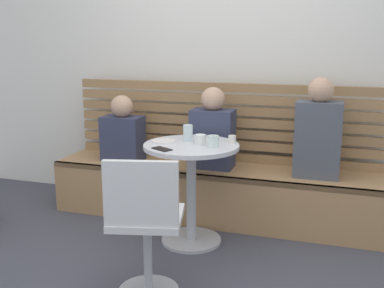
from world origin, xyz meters
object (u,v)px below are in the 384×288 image
(white_chair, at_px, (145,223))
(person_child_middle, at_px, (213,132))
(cup_glass_short, at_px, (213,141))
(cup_ceramic_white, at_px, (200,139))
(person_adult, at_px, (318,133))
(plate_small, at_px, (164,141))
(booth_bench, at_px, (214,193))
(person_child_left, at_px, (123,132))
(cup_glass_tall, at_px, (188,133))
(phone_on_table, at_px, (162,149))
(cafe_table, at_px, (191,174))
(cup_espresso_small, at_px, (232,139))

(white_chair, distance_m, person_child_middle, 1.34)
(white_chair, bearing_deg, cup_glass_short, 77.00)
(cup_ceramic_white, bearing_deg, person_adult, 31.65)
(person_child_middle, height_order, plate_small, person_child_middle)
(booth_bench, height_order, person_adult, person_adult)
(booth_bench, distance_m, person_child_left, 0.93)
(white_chair, relative_size, cup_glass_tall, 7.08)
(cup_glass_tall, relative_size, cup_glass_short, 1.50)
(plate_small, relative_size, phone_on_table, 1.21)
(booth_bench, bearing_deg, white_chair, -91.87)
(cup_ceramic_white, xyz_separation_m, phone_on_table, (-0.20, -0.23, -0.03))
(booth_bench, bearing_deg, phone_on_table, -103.45)
(person_adult, bearing_deg, person_child_left, -179.72)
(phone_on_table, bearing_deg, person_child_middle, 16.85)
(person_adult, xyz_separation_m, plate_small, (-1.05, -0.49, -0.03))
(cafe_table, distance_m, phone_on_table, 0.34)
(cup_glass_tall, distance_m, cup_espresso_small, 0.32)
(cafe_table, height_order, person_adult, person_adult)
(person_child_left, xyz_separation_m, phone_on_table, (0.64, -0.70, 0.06))
(person_adult, bearing_deg, cup_ceramic_white, -148.35)
(cup_glass_tall, distance_m, plate_small, 0.19)
(cafe_table, bearing_deg, person_child_left, 147.87)
(person_adult, distance_m, cup_ceramic_white, 0.92)
(person_adult, bearing_deg, white_chair, -123.09)
(phone_on_table, bearing_deg, cafe_table, -3.29)
(cafe_table, xyz_separation_m, cup_ceramic_white, (0.06, 0.01, 0.26))
(booth_bench, height_order, cup_espresso_small, cup_espresso_small)
(plate_small, distance_m, phone_on_table, 0.23)
(person_adult, height_order, cup_glass_short, person_adult)
(cup_glass_tall, bearing_deg, cup_ceramic_white, -33.10)
(white_chair, distance_m, person_child_left, 1.52)
(person_child_left, relative_size, cup_espresso_small, 10.07)
(booth_bench, distance_m, white_chair, 1.34)
(person_adult, relative_size, person_child_left, 1.34)
(white_chair, bearing_deg, person_child_middle, 88.76)
(cup_ceramic_white, xyz_separation_m, plate_small, (-0.27, -0.01, -0.03))
(booth_bench, distance_m, plate_small, 0.76)
(person_child_middle, xyz_separation_m, cup_espresso_small, (0.25, -0.38, 0.04))
(cup_glass_tall, bearing_deg, cafe_table, -58.76)
(phone_on_table, bearing_deg, person_child_left, 71.39)
(cup_espresso_small, height_order, plate_small, cup_espresso_small)
(booth_bench, bearing_deg, cafe_table, -93.84)
(person_child_middle, bearing_deg, phone_on_table, -102.38)
(white_chair, relative_size, person_child_middle, 1.30)
(cup_glass_tall, xyz_separation_m, cup_glass_short, (0.22, -0.13, -0.02))
(white_chair, relative_size, person_adult, 1.13)
(person_child_middle, distance_m, cup_ceramic_white, 0.49)
(white_chair, height_order, person_child_left, person_child_left)
(cup_glass_short, bearing_deg, person_child_middle, 105.52)
(booth_bench, xyz_separation_m, cafe_table, (-0.03, -0.50, 0.30))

